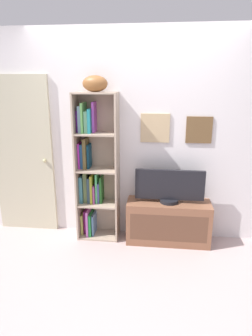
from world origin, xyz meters
name	(u,v)px	position (x,y,z in m)	size (l,w,h in m)	color
ground	(123,290)	(0.00, 0.00, -0.02)	(5.20, 5.20, 0.04)	#B09997
back_wall	(135,137)	(0.00, 1.13, 1.25)	(4.80, 0.08, 2.50)	silver
bookshelf	(93,171)	(-0.49, 0.99, 0.86)	(0.50, 0.29, 1.78)	tan
football	(95,84)	(-0.43, 0.95, 1.87)	(0.30, 0.18, 0.18)	brown
tv_stand	(168,222)	(0.44, 0.92, 0.26)	(1.00, 0.35, 0.52)	brown
television	(170,187)	(0.44, 0.92, 0.71)	(0.81, 0.22, 0.40)	black
door	(23,156)	(-1.40, 1.08, 0.99)	(0.77, 0.09, 1.98)	#B6B093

